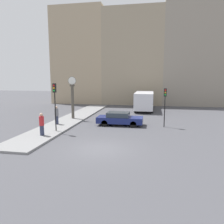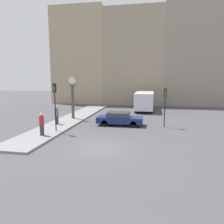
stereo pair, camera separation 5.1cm
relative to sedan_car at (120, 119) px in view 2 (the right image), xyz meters
The scene contains 10 objects.
ground_plane 7.52m from the sedan_car, 91.17° to the right, with size 120.00×120.00×0.00m, color #47474C.
sidewalk_corner 6.21m from the sedan_car, 158.35° to the left, with size 2.97×23.55×0.16m, color gray.
building_row 20.18m from the sedan_car, 90.42° to the left, with size 29.98×5.00×17.15m.
sedan_car is the anchor object (origin of this frame).
bus_distant 10.95m from the sedan_car, 79.47° to the left, with size 2.53×7.27×2.63m.
traffic_light_near 6.76m from the sedan_car, 141.09° to the right, with size 0.26×0.24×4.07m.
traffic_light_far 4.76m from the sedan_car, ahead, with size 0.26×0.24×3.70m.
street_clock 6.22m from the sedan_car, 160.67° to the left, with size 0.92×0.41×4.66m.
pedestrian_red_top 7.72m from the sedan_car, 134.27° to the right, with size 0.38×0.38×1.79m.
pedestrian_grey_jacket 6.22m from the sedan_car, 167.86° to the right, with size 0.39×0.39×1.79m.
Camera 2 is at (3.39, -13.57, 4.66)m, focal length 35.00 mm.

